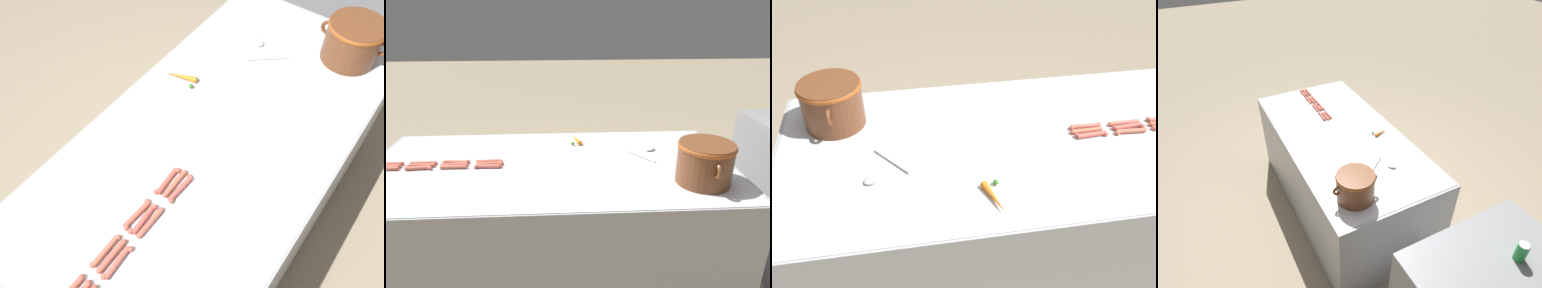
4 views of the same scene
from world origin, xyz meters
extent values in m
plane|color=gray|center=(0.00, 0.00, 0.00)|extent=(20.00, 20.00, 0.00)
cube|color=#9EA0A5|center=(0.00, 0.00, 0.44)|extent=(1.05, 2.12, 0.89)
cube|color=silver|center=(0.00, 0.00, 0.89)|extent=(1.03, 2.08, 0.00)
sphere|color=#C2664F|center=(-0.03, -0.67, 0.90)|extent=(0.02, 0.02, 0.02)
cylinder|color=#C1624C|center=(-0.04, -0.55, 0.90)|extent=(0.03, 0.14, 0.02)
sphere|color=#C1624C|center=(-0.03, -0.62, 0.90)|extent=(0.02, 0.02, 0.02)
sphere|color=#C1624C|center=(-0.04, -0.49, 0.90)|extent=(0.02, 0.02, 0.02)
cylinder|color=#CC594B|center=(-0.03, -0.36, 0.90)|extent=(0.03, 0.14, 0.02)
sphere|color=#CC594B|center=(-0.04, -0.43, 0.90)|extent=(0.02, 0.02, 0.02)
sphere|color=#CC594B|center=(-0.03, -0.29, 0.90)|extent=(0.02, 0.02, 0.02)
sphere|color=#C25E4B|center=(0.00, -0.67, 0.90)|extent=(0.02, 0.02, 0.02)
cylinder|color=#CA594E|center=(0.00, -0.56, 0.90)|extent=(0.03, 0.14, 0.02)
sphere|color=#CA594E|center=(-0.01, -0.62, 0.90)|extent=(0.02, 0.02, 0.02)
sphere|color=#CA594E|center=(0.00, -0.49, 0.90)|extent=(0.02, 0.02, 0.02)
cylinder|color=#C16649|center=(0.00, -0.35, 0.90)|extent=(0.03, 0.14, 0.02)
sphere|color=#C16649|center=(0.00, -0.42, 0.90)|extent=(0.02, 0.02, 0.02)
sphere|color=#C16649|center=(0.00, -0.28, 0.90)|extent=(0.02, 0.02, 0.02)
sphere|color=#C65E4F|center=(0.04, -0.68, 0.90)|extent=(0.02, 0.02, 0.02)
cylinder|color=#C76250|center=(0.03, -0.55, 0.90)|extent=(0.02, 0.14, 0.02)
sphere|color=#C76250|center=(0.03, -0.62, 0.90)|extent=(0.02, 0.02, 0.02)
sphere|color=#C76250|center=(0.03, -0.48, 0.90)|extent=(0.02, 0.02, 0.02)
cylinder|color=#C15A4D|center=(0.03, -0.36, 0.90)|extent=(0.03, 0.14, 0.02)
sphere|color=#C15A4D|center=(0.04, -0.43, 0.90)|extent=(0.02, 0.02, 0.02)
sphere|color=#C15A4D|center=(0.03, -0.29, 0.90)|extent=(0.02, 0.02, 0.02)
cylinder|color=brown|center=(0.26, 0.80, 1.00)|extent=(0.28, 0.28, 0.22)
torus|color=#9E4A1B|center=(0.26, 0.80, 1.09)|extent=(0.29, 0.29, 0.03)
torus|color=brown|center=(0.12, 0.80, 1.02)|extent=(0.08, 0.02, 0.08)
torus|color=brown|center=(0.40, 0.80, 1.02)|extent=(0.08, 0.02, 0.08)
cylinder|color=#B7B7BC|center=(-0.07, 0.54, 0.90)|extent=(0.18, 0.15, 0.01)
ellipsoid|color=#B7B7BC|center=(-0.17, 0.63, 0.90)|extent=(0.08, 0.09, 0.02)
cone|color=orange|center=(-0.35, 0.16, 0.91)|extent=(0.17, 0.08, 0.03)
sphere|color=#387F2D|center=(-0.27, 0.14, 0.91)|extent=(0.02, 0.02, 0.02)
camera|label=1|loc=(0.60, -1.06, 2.40)|focal=39.62mm
camera|label=2|loc=(1.84, 0.05, 1.76)|focal=32.54mm
camera|label=3|loc=(-1.46, 0.46, 2.08)|focal=39.85mm
camera|label=4|loc=(1.08, 2.31, 2.65)|focal=30.56mm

